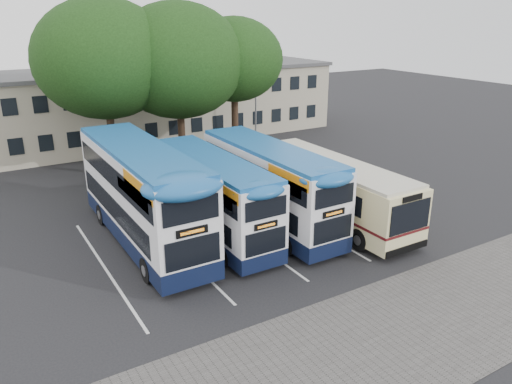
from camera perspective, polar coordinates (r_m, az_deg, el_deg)
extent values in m
plane|color=black|center=(23.86, 12.59, -7.12)|extent=(120.00, 120.00, 0.00)
cube|color=#595654|center=(19.67, 18.42, -14.00)|extent=(40.00, 6.00, 0.01)
cube|color=silver|center=(23.14, -16.82, -8.41)|extent=(0.12, 11.00, 0.01)
cube|color=silver|center=(24.05, -8.73, -6.62)|extent=(0.12, 11.00, 0.01)
cube|color=silver|center=(25.41, -1.43, -4.87)|extent=(0.12, 11.00, 0.01)
cube|color=silver|center=(27.16, 5.01, -3.26)|extent=(0.12, 11.00, 0.01)
cube|color=silver|center=(29.23, 10.58, -1.83)|extent=(0.12, 11.00, 0.01)
cube|color=#ACA28A|center=(45.37, -11.32, 9.78)|extent=(32.00, 8.00, 6.00)
cube|color=#4C4C4F|center=(44.96, -11.59, 13.60)|extent=(32.40, 8.40, 0.30)
cube|color=black|center=(41.93, -9.27, 7.28)|extent=(30.00, 0.06, 1.20)
cube|color=black|center=(41.42, -9.49, 11.06)|extent=(30.00, 0.06, 1.20)
cylinder|color=gray|center=(41.42, -0.03, 11.33)|extent=(0.14, 0.14, 9.00)
cube|color=gray|center=(40.99, -0.03, 17.56)|extent=(0.12, 0.80, 0.12)
cube|color=gray|center=(40.65, 0.27, 17.47)|extent=(0.25, 0.50, 0.12)
cylinder|color=black|center=(35.00, -16.16, 6.27)|extent=(0.50, 0.50, 5.77)
ellipsoid|color=black|center=(34.25, -16.97, 14.36)|extent=(8.96, 8.96, 7.62)
cylinder|color=black|center=(35.72, -8.51, 6.94)|extent=(0.50, 0.50, 5.58)
ellipsoid|color=black|center=(34.98, -8.91, 14.62)|extent=(9.07, 9.07, 7.71)
cylinder|color=black|center=(37.24, -2.42, 7.61)|extent=(0.50, 0.50, 5.51)
ellipsoid|color=black|center=(36.54, -2.53, 14.89)|extent=(6.95, 6.95, 5.91)
cube|color=#0D1633|center=(24.92, -12.55, -3.99)|extent=(2.72, 11.44, 0.87)
cube|color=white|center=(24.15, -12.92, 0.63)|extent=(2.72, 11.44, 3.38)
cube|color=#1A599E|center=(23.65, -13.24, 4.62)|extent=(2.67, 11.21, 0.33)
cube|color=black|center=(24.76, -13.00, -1.18)|extent=(2.76, 10.14, 1.09)
cube|color=black|center=(23.92, -13.06, 2.36)|extent=(2.76, 10.79, 0.98)
cube|color=orange|center=(20.85, -6.29, 1.91)|extent=(0.02, 3.49, 0.60)
cube|color=black|center=(19.16, -7.31, -4.51)|extent=(1.31, 0.06, 0.33)
cylinder|color=black|center=(27.68, -17.19, -2.46)|extent=(0.33, 1.09, 1.09)
cylinder|color=black|center=(28.28, -12.38, -1.53)|extent=(0.33, 1.09, 1.09)
cylinder|color=black|center=(21.44, -12.29, -8.71)|extent=(0.33, 1.09, 1.09)
cylinder|color=black|center=(22.22, -6.26, -7.28)|extent=(0.33, 1.09, 1.09)
cube|color=#0D1633|center=(25.19, -4.82, -3.57)|extent=(2.32, 9.75, 0.74)
cube|color=white|center=(24.53, -4.94, 0.32)|extent=(2.32, 9.75, 2.88)
cube|color=#1A599E|center=(24.08, -5.05, 3.65)|extent=(2.27, 9.55, 0.28)
cube|color=black|center=(25.04, -5.17, -1.20)|extent=(2.36, 8.64, 0.93)
cube|color=black|center=(24.32, -4.99, 1.76)|extent=(2.36, 9.19, 0.84)
cube|color=orange|center=(22.05, 1.41, 1.30)|extent=(0.02, 2.97, 0.51)
cube|color=black|center=(20.57, 1.17, -3.84)|extent=(1.11, 0.06, 0.28)
cylinder|color=black|center=(27.28, -9.45, -2.32)|extent=(0.28, 0.93, 0.93)
cylinder|color=black|center=(28.05, -5.48, -1.50)|extent=(0.28, 0.93, 0.93)
cylinder|color=black|center=(22.25, -3.53, -7.38)|extent=(0.28, 0.93, 0.93)
cylinder|color=black|center=(23.18, 1.09, -6.16)|extent=(0.28, 0.93, 0.93)
cube|color=#0D1633|center=(26.26, 1.53, -2.42)|extent=(2.44, 10.24, 0.78)
cube|color=white|center=(25.60, 1.56, 1.52)|extent=(2.44, 10.24, 3.02)
cube|color=#1A599E|center=(25.16, 1.60, 4.90)|extent=(2.39, 10.03, 0.29)
cube|color=black|center=(26.11, 1.20, -0.03)|extent=(2.48, 9.07, 0.98)
cube|color=black|center=(25.40, 1.58, 2.98)|extent=(2.48, 9.65, 0.88)
cube|color=orange|center=(23.34, 8.60, 2.61)|extent=(0.02, 3.12, 0.54)
cube|color=black|center=(21.75, 8.89, -2.39)|extent=(1.17, 0.06, 0.29)
cylinder|color=black|center=(28.22, -3.62, -1.26)|extent=(0.29, 0.98, 0.98)
cylinder|color=black|center=(29.23, 0.21, -0.46)|extent=(0.29, 0.98, 0.98)
cylinder|color=black|center=(23.23, 3.70, -6.09)|extent=(0.29, 0.98, 0.98)
cylinder|color=black|center=(24.44, 7.97, -4.87)|extent=(0.29, 0.98, 0.98)
cube|color=red|center=(27.03, 2.40, 4.02)|extent=(0.02, 3.90, 0.83)
cube|color=beige|center=(26.98, 8.61, 0.32)|extent=(2.73, 10.91, 2.78)
cube|color=beige|center=(26.53, 8.77, 3.26)|extent=(2.62, 10.47, 0.22)
cube|color=black|center=(27.22, 7.93, 1.57)|extent=(2.77, 8.73, 0.98)
cube|color=#511013|center=(27.13, 8.56, -0.60)|extent=(2.76, 10.93, 0.13)
cube|color=black|center=(23.21, 17.23, -2.73)|extent=(2.40, 0.06, 1.42)
cylinder|color=black|center=(24.09, 11.78, -5.35)|extent=(0.33, 1.09, 1.09)
cylinder|color=black|center=(25.72, 15.85, -4.04)|extent=(0.33, 1.09, 1.09)
cylinder|color=black|center=(29.14, 2.54, -0.43)|extent=(0.33, 1.09, 1.09)
cylinder|color=black|center=(30.50, 6.41, 0.40)|extent=(0.33, 1.09, 1.09)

